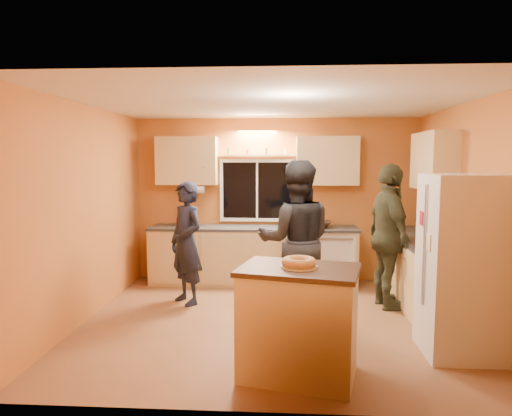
# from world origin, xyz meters

# --- Properties ---
(ground) EXTENTS (4.50, 4.50, 0.00)m
(ground) POSITION_xyz_m (0.00, 0.00, 0.00)
(ground) COLOR brown
(ground) RESTS_ON ground
(room_shell) EXTENTS (4.54, 4.04, 2.61)m
(room_shell) POSITION_xyz_m (0.12, 0.41, 1.62)
(room_shell) COLOR #C67032
(room_shell) RESTS_ON ground
(back_counter) EXTENTS (4.23, 0.62, 0.90)m
(back_counter) POSITION_xyz_m (0.01, 1.70, 0.45)
(back_counter) COLOR tan
(back_counter) RESTS_ON ground
(right_counter) EXTENTS (0.62, 1.84, 0.90)m
(right_counter) POSITION_xyz_m (1.95, 0.50, 0.45)
(right_counter) COLOR tan
(right_counter) RESTS_ON ground
(refrigerator) EXTENTS (0.72, 0.70, 1.80)m
(refrigerator) POSITION_xyz_m (1.89, -0.80, 0.90)
(refrigerator) COLOR silver
(refrigerator) RESTS_ON ground
(island) EXTENTS (1.16, 0.92, 1.00)m
(island) POSITION_xyz_m (0.27, -1.38, 0.51)
(island) COLOR tan
(island) RESTS_ON ground
(bundt_pastry) EXTENTS (0.31, 0.31, 0.09)m
(bundt_pastry) POSITION_xyz_m (0.27, -1.38, 1.04)
(bundt_pastry) COLOR #B77F4B
(bundt_pastry) RESTS_ON island
(person_left) EXTENTS (0.70, 0.71, 1.65)m
(person_left) POSITION_xyz_m (-1.18, 0.65, 0.83)
(person_left) COLOR black
(person_left) RESTS_ON ground
(person_center) EXTENTS (0.96, 0.76, 1.93)m
(person_center) POSITION_xyz_m (0.28, 0.11, 0.97)
(person_center) COLOR black
(person_center) RESTS_ON ground
(person_right) EXTENTS (0.62, 1.16, 1.89)m
(person_right) POSITION_xyz_m (1.50, 0.63, 0.95)
(person_right) COLOR #313320
(person_right) RESTS_ON ground
(mixing_bowl) EXTENTS (0.42, 0.42, 0.10)m
(mixing_bowl) POSITION_xyz_m (0.66, 1.69, 0.95)
(mixing_bowl) COLOR black
(mixing_bowl) RESTS_ON back_counter
(utensil_crock) EXTENTS (0.14, 0.14, 0.17)m
(utensil_crock) POSITION_xyz_m (-1.41, 1.70, 0.99)
(utensil_crock) COLOR beige
(utensil_crock) RESTS_ON back_counter
(potted_plant) EXTENTS (0.31, 0.29, 0.27)m
(potted_plant) POSITION_xyz_m (1.91, -0.30, 1.03)
(potted_plant) COLOR gray
(potted_plant) RESTS_ON right_counter
(red_box) EXTENTS (0.19, 0.17, 0.07)m
(red_box) POSITION_xyz_m (1.93, 0.62, 0.94)
(red_box) COLOR maroon
(red_box) RESTS_ON right_counter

